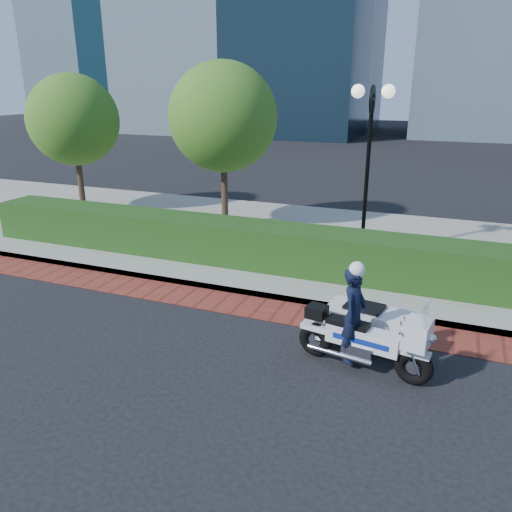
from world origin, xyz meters
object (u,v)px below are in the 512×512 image
at_px(tree_a, 74,120).
at_px(police_motorcycle, 365,325).
at_px(tree_b, 223,117).
at_px(lamppost, 369,145).

bearing_deg(tree_a, police_motorcycle, -29.58).
relative_size(tree_a, tree_b, 0.94).
height_order(lamppost, tree_b, tree_b).
bearing_deg(lamppost, police_motorcycle, -79.24).
distance_m(lamppost, tree_a, 10.09).
height_order(lamppost, police_motorcycle, lamppost).
relative_size(lamppost, police_motorcycle, 1.89).
xyz_separation_m(lamppost, police_motorcycle, (0.93, -4.90, -2.34)).
relative_size(lamppost, tree_b, 0.86).
bearing_deg(police_motorcycle, tree_b, 141.04).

